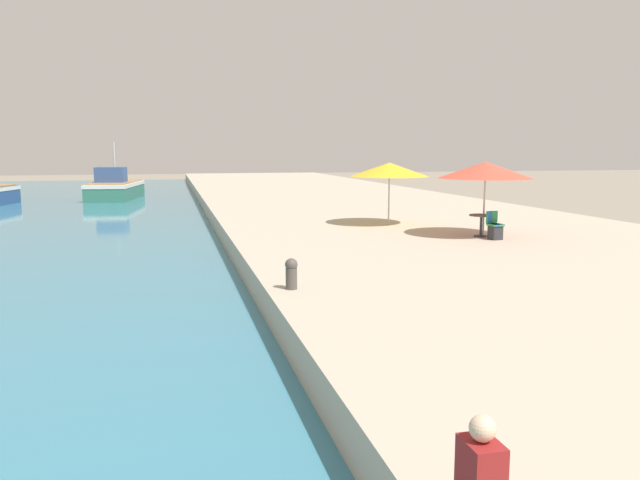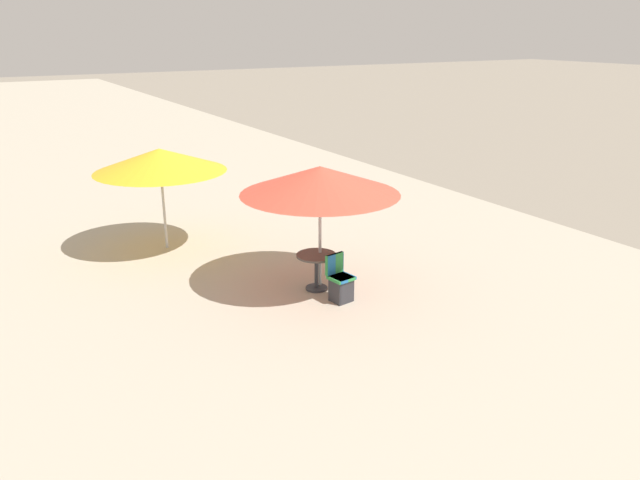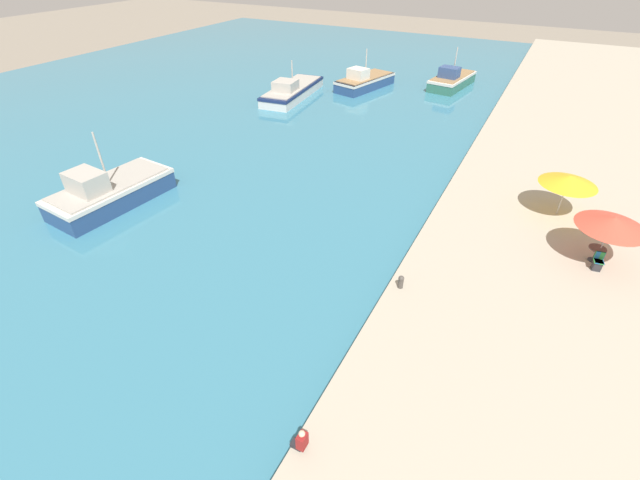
{
  "view_description": "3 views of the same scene",
  "coord_description": "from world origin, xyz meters",
  "px_view_note": "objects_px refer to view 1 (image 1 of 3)",
  "views": [
    {
      "loc": [
        -1.87,
        4.64,
        3.63
      ],
      "look_at": [
        1.5,
        18.63,
        1.53
      ],
      "focal_mm": 35.0,
      "sensor_mm": 36.0,
      "label": 1
    },
    {
      "loc": [
        2.44,
        13.46,
        5.72
      ],
      "look_at": [
        8.33,
        23.55,
        1.73
      ],
      "focal_mm": 35.0,
      "sensor_mm": 36.0,
      "label": 2
    },
    {
      "loc": [
        4.11,
        2.67,
        13.67
      ],
      "look_at": [
        -4.0,
        18.0,
        1.33
      ],
      "focal_mm": 24.0,
      "sensor_mm": 36.0,
      "label": 3
    }
  ],
  "objects_px": {
    "fishing_boat_distant": "(115,188)",
    "cafe_chair_left": "(495,230)",
    "cafe_umbrella_white": "(389,170)",
    "cafe_umbrella_pink": "(485,170)",
    "cafe_chair_right": "(495,230)",
    "mooring_bollard": "(291,273)",
    "cafe_table": "(481,221)"
  },
  "relations": [
    {
      "from": "cafe_table",
      "to": "cafe_chair_left",
      "type": "xyz_separation_m",
      "value": [
        0.13,
        -0.71,
        -0.21
      ]
    },
    {
      "from": "fishing_boat_distant",
      "to": "cafe_table",
      "type": "distance_m",
      "value": 31.99
    },
    {
      "from": "fishing_boat_distant",
      "to": "cafe_chair_left",
      "type": "distance_m",
      "value": 32.69
    },
    {
      "from": "cafe_chair_left",
      "to": "mooring_bollard",
      "type": "relative_size",
      "value": 1.39
    },
    {
      "from": "fishing_boat_distant",
      "to": "cafe_umbrella_pink",
      "type": "distance_m",
      "value": 32.05
    },
    {
      "from": "cafe_chair_right",
      "to": "mooring_bollard",
      "type": "xyz_separation_m",
      "value": [
        -7.78,
        -5.58,
        0.02
      ]
    },
    {
      "from": "cafe_umbrella_white",
      "to": "fishing_boat_distant",
      "type": "bearing_deg",
      "value": 115.98
    },
    {
      "from": "cafe_chair_right",
      "to": "mooring_bollard",
      "type": "relative_size",
      "value": 1.39
    },
    {
      "from": "fishing_boat_distant",
      "to": "cafe_chair_left",
      "type": "height_order",
      "value": "fishing_boat_distant"
    },
    {
      "from": "cafe_umbrella_white",
      "to": "mooring_bollard",
      "type": "xyz_separation_m",
      "value": [
        -5.83,
        -10.25,
        -1.78
      ]
    },
    {
      "from": "cafe_chair_left",
      "to": "cafe_chair_right",
      "type": "distance_m",
      "value": 0.02
    },
    {
      "from": "cafe_umbrella_white",
      "to": "cafe_chair_left",
      "type": "distance_m",
      "value": 5.37
    },
    {
      "from": "cafe_umbrella_white",
      "to": "mooring_bollard",
      "type": "bearing_deg",
      "value": -119.62
    },
    {
      "from": "fishing_boat_distant",
      "to": "cafe_umbrella_white",
      "type": "bearing_deg",
      "value": -55.67
    },
    {
      "from": "cafe_umbrella_pink",
      "to": "fishing_boat_distant",
      "type": "bearing_deg",
      "value": 116.11
    },
    {
      "from": "cafe_umbrella_white",
      "to": "cafe_chair_right",
      "type": "relative_size",
      "value": 3.32
    },
    {
      "from": "cafe_umbrella_white",
      "to": "cafe_umbrella_pink",
      "type": "bearing_deg",
      "value": -63.09
    },
    {
      "from": "cafe_umbrella_pink",
      "to": "cafe_chair_left",
      "type": "distance_m",
      "value": 2.04
    },
    {
      "from": "cafe_chair_right",
      "to": "fishing_boat_distant",
      "type": "bearing_deg",
      "value": -72.83
    },
    {
      "from": "cafe_umbrella_pink",
      "to": "cafe_chair_left",
      "type": "relative_size",
      "value": 3.43
    },
    {
      "from": "fishing_boat_distant",
      "to": "cafe_chair_right",
      "type": "height_order",
      "value": "fishing_boat_distant"
    },
    {
      "from": "fishing_boat_distant",
      "to": "cafe_chair_right",
      "type": "distance_m",
      "value": 32.68
    },
    {
      "from": "cafe_umbrella_pink",
      "to": "cafe_chair_right",
      "type": "relative_size",
      "value": 3.43
    },
    {
      "from": "fishing_boat_distant",
      "to": "cafe_table",
      "type": "xyz_separation_m",
      "value": [
        13.95,
        -28.79,
        0.41
      ]
    },
    {
      "from": "cafe_table",
      "to": "fishing_boat_distant",
      "type": "bearing_deg",
      "value": 115.86
    },
    {
      "from": "mooring_bollard",
      "to": "cafe_chair_left",
      "type": "bearing_deg",
      "value": 35.62
    },
    {
      "from": "cafe_umbrella_white",
      "to": "cafe_chair_left",
      "type": "height_order",
      "value": "cafe_umbrella_white"
    },
    {
      "from": "cafe_umbrella_pink",
      "to": "cafe_table",
      "type": "height_order",
      "value": "cafe_umbrella_pink"
    },
    {
      "from": "cafe_chair_left",
      "to": "cafe_table",
      "type": "bearing_deg",
      "value": -90.0
    },
    {
      "from": "fishing_boat_distant",
      "to": "cafe_umbrella_pink",
      "type": "xyz_separation_m",
      "value": [
        14.07,
        -28.72,
        2.09
      ]
    },
    {
      "from": "cafe_chair_left",
      "to": "mooring_bollard",
      "type": "height_order",
      "value": "cafe_chair_left"
    },
    {
      "from": "cafe_umbrella_pink",
      "to": "cafe_chair_left",
      "type": "height_order",
      "value": "cafe_umbrella_pink"
    }
  ]
}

